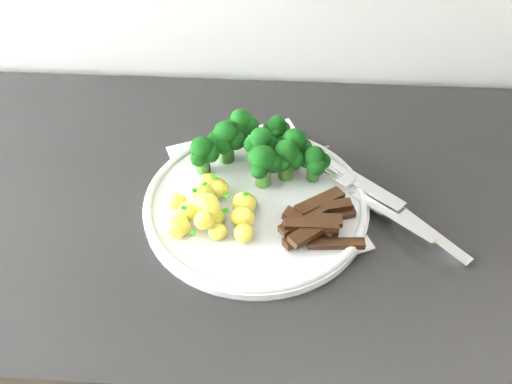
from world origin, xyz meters
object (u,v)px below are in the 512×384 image
(counter, at_px, (246,357))
(recipe_paper, at_px, (262,193))
(broccoli, at_px, (260,146))
(fork, at_px, (374,203))
(plate, at_px, (256,203))
(beef_strips, at_px, (315,223))
(knife, at_px, (409,220))
(potatoes, at_px, (211,208))

(counter, xyz_separation_m, recipe_paper, (0.03, 0.02, 0.43))
(broccoli, xyz_separation_m, fork, (0.16, -0.07, -0.03))
(plate, height_order, beef_strips, beef_strips)
(counter, distance_m, knife, 0.49)
(beef_strips, bearing_deg, knife, 11.40)
(counter, distance_m, beef_strips, 0.47)
(recipe_paper, relative_size, potatoes, 2.68)
(plate, relative_size, broccoli, 1.58)
(potatoes, distance_m, knife, 0.26)
(counter, height_order, fork, fork)
(counter, bearing_deg, knife, -7.70)
(recipe_paper, distance_m, fork, 0.15)
(plate, height_order, fork, fork)
(broccoli, relative_size, knife, 1.01)
(plate, distance_m, beef_strips, 0.09)
(fork, bearing_deg, potatoes, -172.41)
(potatoes, xyz_separation_m, fork, (0.22, 0.03, -0.01))
(plate, height_order, broccoli, broccoli)
(fork, relative_size, knife, 0.81)
(plate, relative_size, fork, 1.96)
(counter, relative_size, broccoli, 11.75)
(recipe_paper, relative_size, beef_strips, 3.08)
(potatoes, xyz_separation_m, beef_strips, (0.14, -0.02, -0.00))
(potatoes, relative_size, beef_strips, 1.15)
(counter, bearing_deg, plate, -28.43)
(recipe_paper, relative_size, plate, 1.12)
(broccoli, bearing_deg, plate, -91.55)
(counter, relative_size, fork, 14.59)
(beef_strips, distance_m, knife, 0.13)
(recipe_paper, bearing_deg, broccoli, 96.09)
(beef_strips, bearing_deg, recipe_paper, 135.73)
(beef_strips, bearing_deg, potatoes, 173.53)
(recipe_paper, bearing_deg, knife, -12.92)
(counter, distance_m, plate, 0.44)
(counter, xyz_separation_m, beef_strips, (0.10, -0.06, 0.45))
(counter, height_order, beef_strips, beef_strips)
(counter, bearing_deg, broccoli, 69.59)
(beef_strips, height_order, knife, beef_strips)
(recipe_paper, distance_m, broccoli, 0.07)
(counter, distance_m, broccoli, 0.49)
(beef_strips, relative_size, fork, 0.71)
(plate, bearing_deg, potatoes, -153.00)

